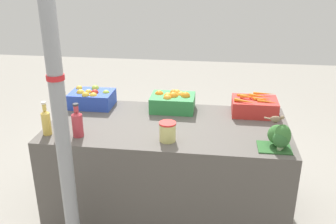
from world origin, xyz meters
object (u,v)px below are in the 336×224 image
object	(u,v)px
broccoli_pile	(280,137)
juice_bottle_cloudy	(61,120)
carrot_crate	(254,106)
juice_bottle_ruby	(77,123)
apple_crate	(92,98)
juice_bottle_golden	(46,121)
support_pole	(56,85)
sparrow_bird	(276,119)
pickle_jar	(168,132)
orange_crate	(173,101)

from	to	relation	value
broccoli_pile	juice_bottle_cloudy	bearing A→B (deg)	179.98
carrot_crate	juice_bottle_ruby	size ratio (longest dim) A/B	1.45
carrot_crate	broccoli_pile	distance (m)	0.60
apple_crate	broccoli_pile	world-z (taller)	broccoli_pile
carrot_crate	juice_bottle_golden	distance (m)	1.63
support_pole	carrot_crate	xyz separation A→B (m)	(1.20, 1.02, -0.46)
apple_crate	sparrow_bird	distance (m)	1.57
carrot_crate	pickle_jar	world-z (taller)	carrot_crate
orange_crate	sparrow_bird	size ratio (longest dim) A/B	2.66
juice_bottle_golden	broccoli_pile	bearing A→B (deg)	-0.02
broccoli_pile	juice_bottle_cloudy	distance (m)	1.52
support_pole	pickle_jar	bearing A→B (deg)	38.00
juice_bottle_golden	pickle_jar	bearing A→B (deg)	0.79
apple_crate	juice_bottle_ruby	world-z (taller)	juice_bottle_ruby
broccoli_pile	sparrow_bird	distance (m)	0.13
juice_bottle_cloudy	support_pole	bearing A→B (deg)	-65.00
juice_bottle_cloudy	juice_bottle_ruby	xyz separation A→B (m)	(0.12, 0.00, -0.01)
juice_bottle_cloudy	sparrow_bird	world-z (taller)	juice_bottle_cloudy
pickle_jar	juice_bottle_golden	bearing A→B (deg)	-179.21
carrot_crate	juice_bottle_ruby	xyz separation A→B (m)	(-1.28, -0.59, 0.03)
carrot_crate	juice_bottle_ruby	distance (m)	1.41
support_pole	juice_bottle_cloudy	bearing A→B (deg)	115.00
apple_crate	juice_bottle_ruby	distance (m)	0.60
juice_bottle_golden	sparrow_bird	xyz separation A→B (m)	(1.60, 0.01, 0.10)
support_pole	juice_bottle_golden	distance (m)	0.68
apple_crate	juice_bottle_golden	bearing A→B (deg)	-103.52
carrot_crate	juice_bottle_ruby	world-z (taller)	juice_bottle_ruby
broccoli_pile	juice_bottle_golden	distance (m)	1.63
support_pole	juice_bottle_ruby	distance (m)	0.61
apple_crate	broccoli_pile	size ratio (longest dim) A/B	1.64
juice_bottle_ruby	pickle_jar	world-z (taller)	juice_bottle_ruby
broccoli_pile	support_pole	bearing A→B (deg)	-161.96
juice_bottle_golden	juice_bottle_ruby	world-z (taller)	juice_bottle_golden
support_pole	apple_crate	world-z (taller)	support_pole
juice_bottle_cloudy	pickle_jar	world-z (taller)	juice_bottle_cloudy
juice_bottle_cloudy	pickle_jar	xyz separation A→B (m)	(0.77, 0.01, -0.05)
sparrow_bird	support_pole	bearing A→B (deg)	-164.36
support_pole	broccoli_pile	bearing A→B (deg)	18.04
orange_crate	juice_bottle_golden	xyz separation A→B (m)	(-0.84, -0.60, 0.03)
juice_bottle_cloudy	carrot_crate	bearing A→B (deg)	22.85
juice_bottle_cloudy	pickle_jar	size ratio (longest dim) A/B	2.02
apple_crate	juice_bottle_golden	distance (m)	0.61
juice_bottle_ruby	pickle_jar	size ratio (longest dim) A/B	1.80
orange_crate	sparrow_bird	distance (m)	0.96
orange_crate	juice_bottle_ruby	world-z (taller)	juice_bottle_ruby
pickle_jar	sparrow_bird	xyz separation A→B (m)	(0.72, 0.00, 0.14)
support_pole	juice_bottle_golden	size ratio (longest dim) A/B	10.41
juice_bottle_golden	juice_bottle_ruby	bearing A→B (deg)	0.00
apple_crate	sparrow_bird	bearing A→B (deg)	-21.60
orange_crate	apple_crate	bearing A→B (deg)	-179.55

